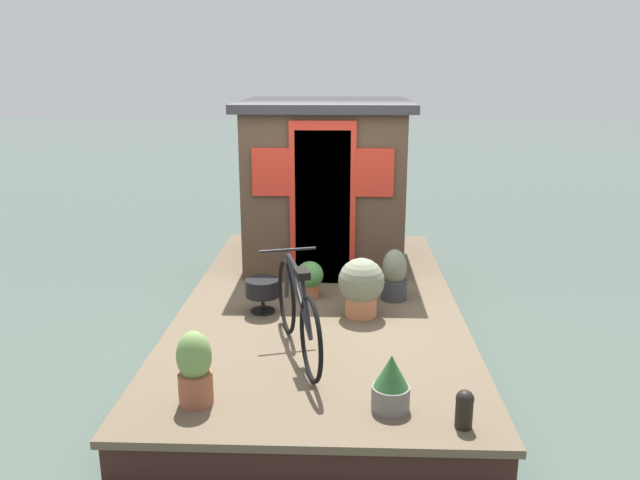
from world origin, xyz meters
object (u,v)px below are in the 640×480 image
(bicycle, at_px, (298,312))
(potted_plant_geranium, at_px, (195,368))
(potted_plant_sage, at_px, (310,278))
(potted_plant_thyme, at_px, (394,276))
(houseboat_cabin, at_px, (325,181))
(charcoal_grill, at_px, (263,289))
(potted_plant_fern, at_px, (361,285))
(potted_plant_basil, at_px, (391,384))
(mooring_bollard, at_px, (464,407))

(bicycle, height_order, potted_plant_geranium, bicycle)
(potted_plant_sage, height_order, potted_plant_geranium, potted_plant_geranium)
(potted_plant_thyme, bearing_deg, potted_plant_sage, 88.04)
(houseboat_cabin, distance_m, charcoal_grill, 2.12)
(potted_plant_geranium, distance_m, potted_plant_fern, 2.11)
(bicycle, distance_m, potted_plant_sage, 1.38)
(potted_plant_basil, bearing_deg, potted_plant_sage, 16.99)
(potted_plant_thyme, distance_m, mooring_bollard, 2.46)
(potted_plant_basil, bearing_deg, potted_plant_thyme, -4.88)
(potted_plant_geranium, distance_m, charcoal_grill, 1.80)
(potted_plant_basil, height_order, mooring_bollard, potted_plant_basil)
(charcoal_grill, bearing_deg, potted_plant_thyme, -72.63)
(potted_plant_geranium, bearing_deg, potted_plant_sage, -17.46)
(bicycle, height_order, potted_plant_basil, bicycle)
(houseboat_cabin, height_order, charcoal_grill, houseboat_cabin)
(potted_plant_geranium, distance_m, mooring_bollard, 1.88)
(bicycle, height_order, mooring_bollard, bicycle)
(potted_plant_basil, bearing_deg, potted_plant_geranium, 88.56)
(potted_plant_thyme, bearing_deg, potted_plant_basil, 175.12)
(potted_plant_geranium, relative_size, mooring_bollard, 2.03)
(potted_plant_basil, bearing_deg, charcoal_grill, 31.92)
(potted_plant_sage, xyz_separation_m, charcoal_grill, (-0.44, 0.44, 0.02))
(houseboat_cabin, relative_size, potted_plant_fern, 3.75)
(houseboat_cabin, height_order, potted_plant_geranium, houseboat_cabin)
(houseboat_cabin, relative_size, bicycle, 1.37)
(potted_plant_thyme, xyz_separation_m, potted_plant_basil, (-2.23, 0.19, -0.05))
(potted_plant_sage, bearing_deg, potted_plant_geranium, 162.54)
(bicycle, bearing_deg, houseboat_cabin, -2.93)
(potted_plant_thyme, height_order, potted_plant_fern, potted_plant_fern)
(potted_plant_geranium, distance_m, potted_plant_basil, 1.39)
(potted_plant_thyme, xyz_separation_m, potted_plant_fern, (-0.47, 0.35, 0.06))
(mooring_bollard, bearing_deg, potted_plant_geranium, 82.33)
(charcoal_grill, bearing_deg, potted_plant_geranium, 171.74)
(charcoal_grill, height_order, mooring_bollard, charcoal_grill)
(potted_plant_thyme, bearing_deg, mooring_bollard, -173.38)
(houseboat_cabin, bearing_deg, mooring_bollard, -165.11)
(potted_plant_fern, xyz_separation_m, mooring_bollard, (-1.97, -0.64, -0.16))
(potted_plant_sage, distance_m, potted_plant_geranium, 2.33)
(bicycle, relative_size, charcoal_grill, 4.63)
(potted_plant_fern, bearing_deg, potted_plant_basil, -174.63)
(potted_plant_thyme, height_order, charcoal_grill, potted_plant_thyme)
(potted_plant_fern, xyz_separation_m, charcoal_grill, (0.06, 0.97, -0.07))
(potted_plant_thyme, distance_m, potted_plant_geranium, 2.70)
(potted_plant_fern, xyz_separation_m, potted_plant_basil, (-1.76, -0.16, -0.11))
(bicycle, relative_size, potted_plant_thyme, 2.93)
(houseboat_cabin, distance_m, mooring_bollard, 4.15)
(potted_plant_thyme, xyz_separation_m, potted_plant_geranium, (-2.19, 1.58, 0.02))
(potted_plant_fern, bearing_deg, bicycle, 147.75)
(potted_plant_sage, height_order, potted_plant_basil, potted_plant_basil)
(houseboat_cabin, xyz_separation_m, potted_plant_geranium, (-3.68, 0.82, -0.72))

